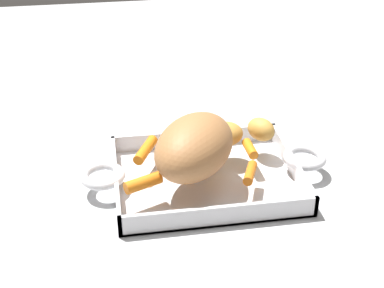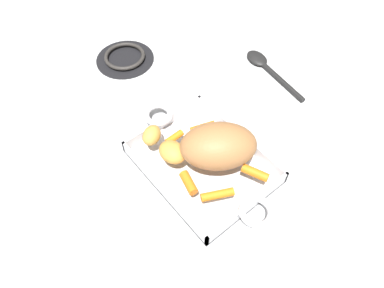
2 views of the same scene
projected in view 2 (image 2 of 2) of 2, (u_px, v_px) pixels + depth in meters
ground_plane at (202, 166)px, 0.80m from camera, size 2.04×2.04×0.00m
roasting_dish at (202, 163)px, 0.79m from camera, size 0.39×0.23×0.04m
pork_roast at (218, 146)px, 0.73m from camera, size 0.18×0.19×0.09m
baby_carrot_center_right at (189, 183)px, 0.72m from camera, size 0.05×0.03×0.02m
baby_carrot_northeast at (255, 173)px, 0.73m from camera, size 0.06×0.04×0.02m
baby_carrot_center_left at (217, 195)px, 0.70m from camera, size 0.04×0.07×0.02m
baby_carrot_southeast at (174, 137)px, 0.79m from camera, size 0.02×0.04×0.02m
baby_carrot_short at (203, 127)px, 0.80m from camera, size 0.04×0.06×0.02m
potato_whole at (152, 135)px, 0.78m from camera, size 0.06×0.06×0.04m
potato_halved at (172, 152)px, 0.75m from camera, size 0.07×0.06×0.04m
stove_burner_rear at (125, 58)px, 1.00m from camera, size 0.16×0.16×0.02m
serving_spoon at (266, 66)px, 0.98m from camera, size 0.22×0.06×0.02m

